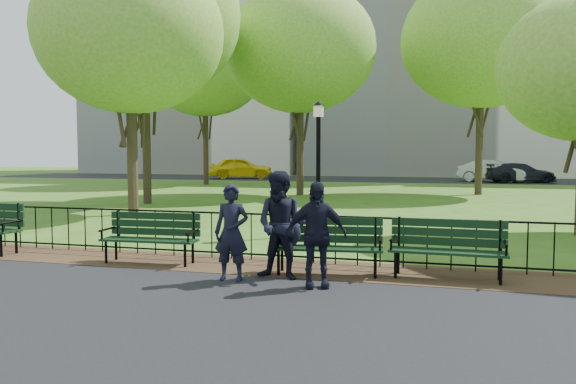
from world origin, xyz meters
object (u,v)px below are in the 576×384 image
(tree_near_w, at_px, (130,34))
(sedan_silver, at_px, (493,171))
(person_left, at_px, (231,232))
(sedan_dark, at_px, (520,173))
(tree_far_w, at_px, (205,63))
(park_bench_main, at_px, (308,236))
(tree_mid_w, at_px, (144,17))
(person_right, at_px, (316,235))
(tree_far_c, at_px, (300,49))
(lamppost, at_px, (318,163))
(park_bench_left_a, at_px, (152,232))
(taxi, at_px, (241,168))
(park_bench_right_a, at_px, (448,242))
(tree_far_e, at_px, (482,40))
(person_mid, at_px, (281,225))

(tree_near_w, xyz_separation_m, sedan_silver, (12.93, 24.65, -5.05))
(person_left, distance_m, sedan_dark, 33.23)
(tree_far_w, bearing_deg, park_bench_main, -62.42)
(tree_mid_w, xyz_separation_m, person_right, (9.58, -11.82, -6.49))
(tree_far_c, bearing_deg, lamppost, -73.55)
(park_bench_main, xyz_separation_m, sedan_dark, (6.97, 31.49, 0.03))
(tree_mid_w, bearing_deg, park_bench_main, -49.87)
(park_bench_left_a, xyz_separation_m, taxi, (-10.30, 32.07, 0.28))
(tree_mid_w, distance_m, sedan_silver, 26.30)
(park_bench_right_a, height_order, tree_far_e, tree_far_e)
(tree_near_w, distance_m, person_mid, 11.70)
(taxi, bearing_deg, lamppost, -175.18)
(tree_mid_w, bearing_deg, person_mid, -51.98)
(person_left, relative_size, sedan_dark, 0.33)
(park_bench_right_a, xyz_separation_m, sedan_silver, (3.07, 31.58, 0.18))
(tree_near_w, relative_size, tree_far_w, 0.76)
(park_bench_right_a, height_order, tree_mid_w, tree_mid_w)
(park_bench_right_a, distance_m, person_mid, 2.67)
(person_left, bearing_deg, person_mid, 21.17)
(park_bench_left_a, relative_size, person_right, 1.13)
(taxi, relative_size, sedan_silver, 1.08)
(person_left, bearing_deg, sedan_silver, 75.92)
(park_bench_left_a, bearing_deg, person_mid, -16.33)
(park_bench_main, xyz_separation_m, park_bench_left_a, (-2.99, 0.19, -0.08))
(tree_far_c, height_order, tree_far_e, tree_far_e)
(park_bench_right_a, bearing_deg, tree_far_w, 123.96)
(person_right, bearing_deg, taxi, 92.51)
(taxi, bearing_deg, person_left, -178.97)
(park_bench_left_a, height_order, park_bench_right_a, park_bench_right_a)
(taxi, xyz_separation_m, sedan_silver, (18.58, -0.35, -0.09))
(tree_near_w, relative_size, tree_far_e, 0.79)
(tree_near_w, bearing_deg, tree_far_w, 106.30)
(tree_near_w, distance_m, sedan_silver, 28.29)
(sedan_silver, bearing_deg, park_bench_main, -168.11)
(lamppost, distance_m, tree_far_c, 14.08)
(park_bench_left_a, relative_size, sedan_dark, 0.39)
(park_bench_right_a, bearing_deg, person_left, -159.60)
(person_left, bearing_deg, tree_near_w, 126.32)
(tree_mid_w, height_order, tree_far_c, tree_mid_w)
(tree_far_w, bearing_deg, park_bench_left_a, -68.14)
(lamppost, bearing_deg, tree_far_w, 120.90)
(park_bench_left_a, relative_size, person_mid, 1.04)
(tree_mid_w, xyz_separation_m, taxi, (-4.03, 21.27, -6.44))
(person_left, bearing_deg, tree_mid_w, 121.85)
(park_bench_left_a, relative_size, lamppost, 0.55)
(sedan_dark, bearing_deg, park_bench_left_a, 148.87)
(park_bench_main, height_order, sedan_silver, sedan_silver)
(park_bench_main, distance_m, lamppost, 4.66)
(park_bench_left_a, height_order, person_mid, person_mid)
(park_bench_left_a, distance_m, tree_far_w, 26.63)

